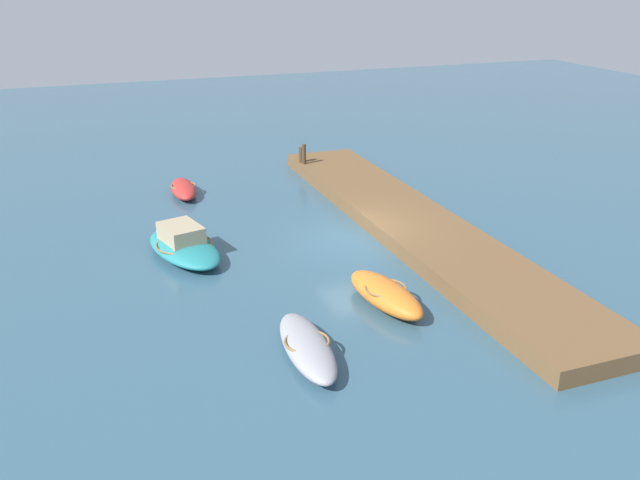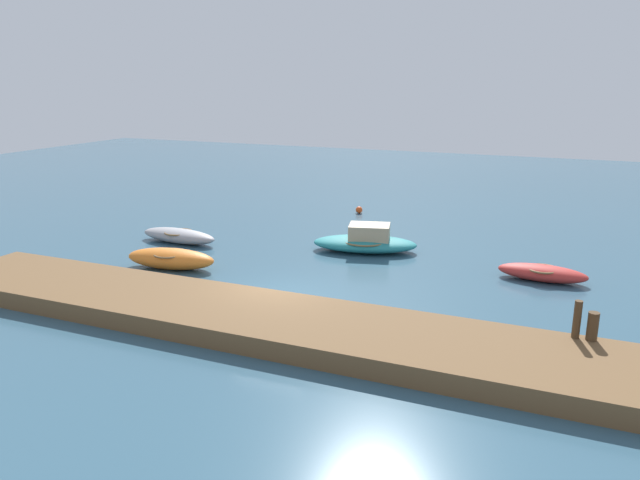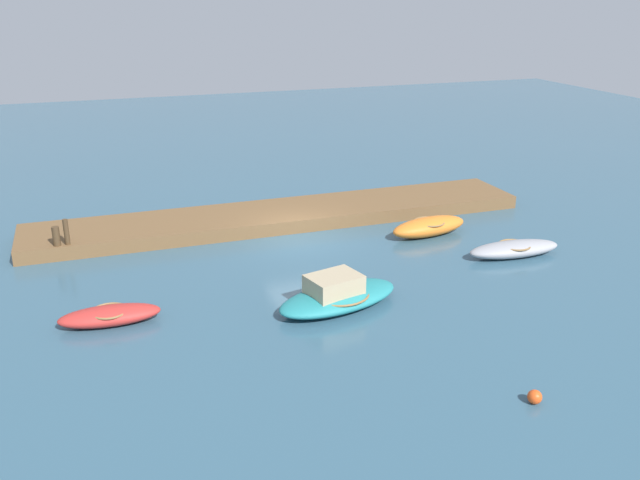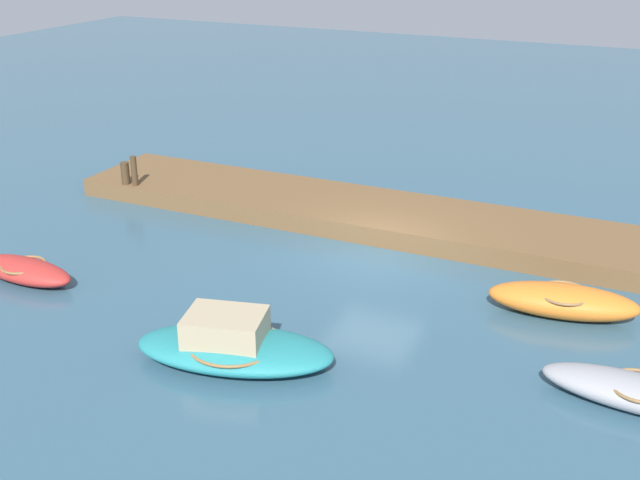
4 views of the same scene
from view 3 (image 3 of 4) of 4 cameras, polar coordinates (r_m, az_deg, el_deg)
ground_plane at (r=28.32m, az=-1.75°, el=0.03°), size 84.00×84.00×0.00m
dock_platform at (r=30.45m, az=-3.17°, el=2.03°), size 21.86×3.48×0.57m
dinghy_red at (r=22.20m, az=-17.04°, el=-6.00°), size 3.12×1.21×0.58m
rowboat_grey at (r=27.47m, az=15.80°, el=-0.71°), size 3.80×1.38×0.61m
motorboat_teal at (r=22.29m, az=1.47°, el=-4.60°), size 4.66×2.94×1.14m
rowboat_orange at (r=29.03m, az=9.02°, el=1.12°), size 3.65×1.75×0.77m
mooring_post_west at (r=27.72m, az=-20.29°, el=0.63°), size 0.20×0.20×1.00m
mooring_post_mid_west at (r=27.78m, az=-21.03°, el=0.29°), size 0.28×0.28×0.74m
marker_buoy at (r=18.34m, az=17.38°, el=-12.31°), size 0.37×0.37×0.37m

